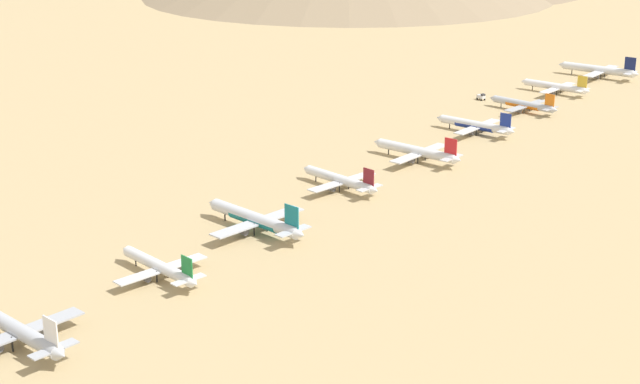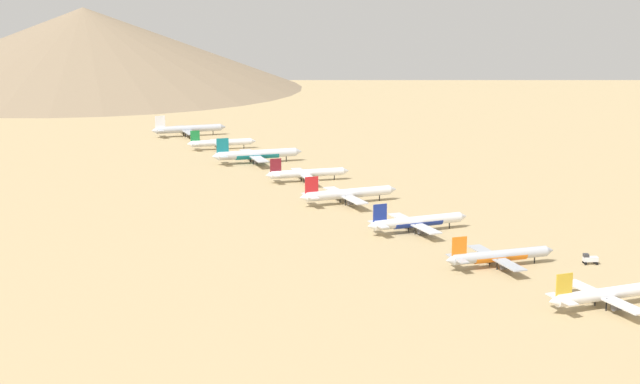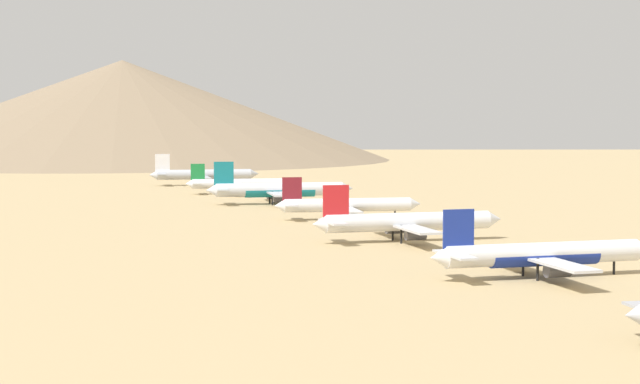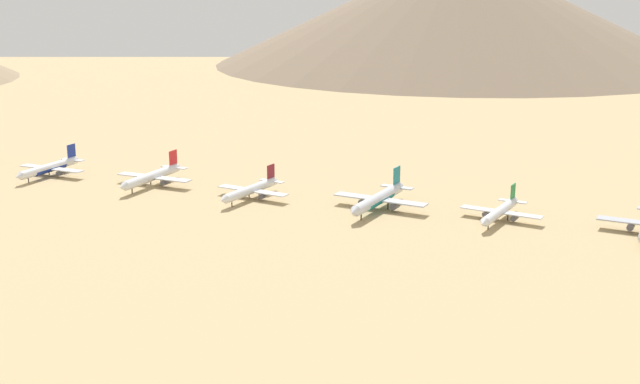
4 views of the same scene
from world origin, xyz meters
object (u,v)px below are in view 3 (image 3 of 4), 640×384
(parked_jet_8, at_px, (203,175))
(parked_jet_3, at_px, (542,254))
(parked_jet_5, at_px, (346,205))
(parked_jet_6, at_px, (279,190))
(parked_jet_4, at_px, (406,222))
(parked_jet_7, at_px, (237,184))

(parked_jet_8, bearing_deg, parked_jet_3, -79.76)
(parked_jet_5, height_order, parked_jet_6, parked_jet_6)
(parked_jet_3, relative_size, parked_jet_6, 0.88)
(parked_jet_3, distance_m, parked_jet_4, 58.05)
(parked_jet_3, bearing_deg, parked_jet_8, 100.24)
(parked_jet_5, height_order, parked_jet_7, parked_jet_5)
(parked_jet_6, relative_size, parked_jet_7, 1.23)
(parked_jet_3, height_order, parked_jet_5, parked_jet_3)
(parked_jet_8, bearing_deg, parked_jet_6, -78.64)
(parked_jet_8, bearing_deg, parked_jet_4, -79.94)
(parked_jet_6, relative_size, parked_jet_8, 1.05)
(parked_jet_7, bearing_deg, parked_jet_6, -78.10)
(parked_jet_7, distance_m, parked_jet_8, 56.89)
(parked_jet_6, bearing_deg, parked_jet_5, -77.28)
(parked_jet_4, bearing_deg, parked_jet_3, -79.09)
(parked_jet_4, relative_size, parked_jet_6, 0.93)
(parked_jet_3, height_order, parked_jet_4, parked_jet_4)
(parked_jet_3, relative_size, parked_jet_5, 1.04)
(parked_jet_8, bearing_deg, parked_jet_5, -78.16)
(parked_jet_4, xyz_separation_m, parked_jet_5, (-4.29, 53.67, -0.42))
(parked_jet_5, bearing_deg, parked_jet_6, 102.72)
(parked_jet_7, height_order, parked_jet_8, parked_jet_8)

